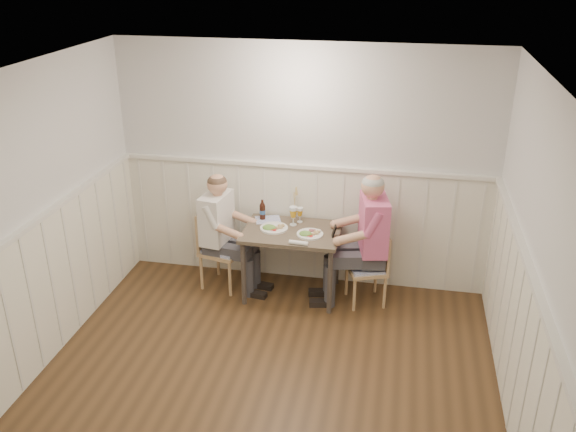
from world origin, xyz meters
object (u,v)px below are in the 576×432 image
(diner_cream, at_px, (221,240))
(grass_vase, at_px, (294,203))
(man_in_pink, at_px, (368,249))
(dining_table, at_px, (292,239))
(chair_right, at_px, (371,265))
(beer_bottle, at_px, (262,211))
(chair_left, at_px, (218,246))

(diner_cream, relative_size, grass_vase, 3.46)
(man_in_pink, distance_m, grass_vase, 0.94)
(dining_table, height_order, chair_right, chair_right)
(diner_cream, distance_m, beer_bottle, 0.55)
(man_in_pink, relative_size, grass_vase, 3.74)
(diner_cream, height_order, grass_vase, diner_cream)
(chair_left, bearing_deg, grass_vase, 18.76)
(grass_vase, bearing_deg, diner_cream, -158.18)
(chair_right, bearing_deg, diner_cream, 179.71)
(diner_cream, bearing_deg, man_in_pink, -0.21)
(beer_bottle, xyz_separation_m, grass_vase, (0.32, 0.09, 0.07))
(dining_table, height_order, chair_left, chair_left)
(chair_left, distance_m, beer_bottle, 0.62)
(chair_left, xyz_separation_m, grass_vase, (0.78, 0.26, 0.45))
(diner_cream, xyz_separation_m, grass_vase, (0.73, 0.29, 0.37))
(chair_left, bearing_deg, beer_bottle, 20.37)
(dining_table, height_order, beer_bottle, beer_bottle)
(chair_right, height_order, grass_vase, grass_vase)
(dining_table, distance_m, beer_bottle, 0.46)
(chair_right, xyz_separation_m, chair_left, (-1.65, 0.04, 0.04))
(beer_bottle, bearing_deg, chair_left, -159.63)
(chair_left, relative_size, man_in_pink, 0.61)
(chair_left, relative_size, grass_vase, 2.27)
(chair_right, xyz_separation_m, man_in_pink, (-0.04, 0.00, 0.17))
(dining_table, xyz_separation_m, beer_bottle, (-0.36, 0.22, 0.20))
(dining_table, bearing_deg, chair_right, 0.54)
(chair_right, distance_m, grass_vase, 1.04)
(man_in_pink, bearing_deg, dining_table, -179.26)
(diner_cream, distance_m, grass_vase, 0.87)
(man_in_pink, relative_size, diner_cream, 1.08)
(chair_left, distance_m, grass_vase, 0.94)
(dining_table, distance_m, grass_vase, 0.41)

